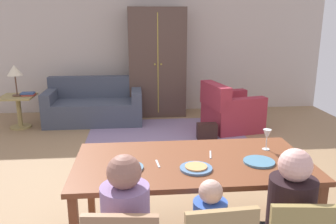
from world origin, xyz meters
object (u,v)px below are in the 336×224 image
(plate_near_child, at_px, (196,168))
(book_lower, at_px, (29,95))
(side_table, at_px, (19,107))
(plate_near_man, at_px, (127,168))
(armchair, at_px, (230,111))
(dining_table, at_px, (192,168))
(book_upper, at_px, (28,93))
(couch, at_px, (95,106))
(plate_near_woman, at_px, (259,162))
(wine_glass, at_px, (267,135))
(handbag, at_px, (207,131))
(armoire, at_px, (157,62))
(table_lamp, at_px, (15,71))

(plate_near_child, bearing_deg, book_lower, 122.09)
(side_table, bearing_deg, plate_near_man, -61.31)
(plate_near_child, bearing_deg, side_table, 124.23)
(plate_near_child, xyz_separation_m, armchair, (1.17, 3.29, -0.45))
(dining_table, distance_m, book_upper, 4.24)
(armchair, bearing_deg, book_upper, 173.22)
(couch, height_order, armchair, same)
(plate_near_woman, relative_size, couch, 0.14)
(wine_glass, bearing_deg, plate_near_man, -166.12)
(couch, bearing_deg, plate_near_child, -72.75)
(plate_near_woman, bearing_deg, book_upper, 128.32)
(armchair, distance_m, book_upper, 3.55)
(book_lower, bearing_deg, side_table, -177.54)
(handbag, bearing_deg, armchair, 44.51)
(dining_table, xyz_separation_m, handbag, (0.67, 2.62, -0.56))
(couch, xyz_separation_m, armchair, (2.40, -0.67, 0.02))
(armoire, xyz_separation_m, handbag, (0.70, -1.60, -0.92))
(book_lower, distance_m, book_upper, 0.03)
(dining_table, height_order, plate_near_child, plate_near_child)
(armchair, bearing_deg, plate_near_man, -117.70)
(plate_near_woman, bearing_deg, dining_table, 169.23)
(couch, relative_size, handbag, 5.48)
(armoire, xyz_separation_m, side_table, (-2.49, -0.70, -0.67))
(plate_near_child, bearing_deg, wine_glass, 27.61)
(plate_near_child, relative_size, plate_near_woman, 1.00)
(plate_near_woman, height_order, book_lower, plate_near_woman)
(plate_near_woman, xyz_separation_m, book_upper, (-2.87, 3.63, -0.15))
(wine_glass, relative_size, handbag, 0.58)
(dining_table, distance_m, armchair, 3.35)
(plate_near_child, height_order, handbag, plate_near_child)
(book_upper, bearing_deg, couch, 12.75)
(wine_glass, bearing_deg, armoire, 100.02)
(plate_near_man, distance_m, wine_glass, 1.26)
(dining_table, relative_size, armchair, 1.88)
(table_lamp, bearing_deg, handbag, -15.74)
(plate_near_woman, xyz_separation_m, book_lower, (-2.85, 3.63, -0.18))
(couch, relative_size, book_upper, 7.97)
(book_lower, distance_m, handbag, 3.17)
(plate_near_man, xyz_separation_m, book_lower, (-1.80, 3.65, -0.18))
(plate_near_man, relative_size, wine_glass, 1.34)
(book_upper, height_order, handbag, book_upper)
(plate_near_woman, height_order, book_upper, plate_near_woman)
(dining_table, bearing_deg, plate_near_man, -167.15)
(table_lamp, bearing_deg, armchair, -6.36)
(armoire, bearing_deg, wine_glass, -79.98)
(plate_near_woman, distance_m, book_lower, 4.62)
(dining_table, bearing_deg, plate_near_child, -90.00)
(armoire, bearing_deg, plate_near_child, -89.66)
(armoire, distance_m, side_table, 2.68)
(couch, bearing_deg, book_lower, -167.16)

